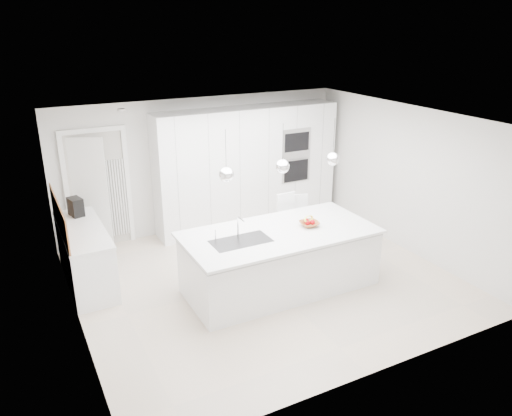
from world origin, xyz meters
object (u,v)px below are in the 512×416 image
island_base (280,262)px  bar_stool_left (290,227)px  espresso_machine (76,207)px  bar_stool_right (302,225)px  fruit_bowl (309,224)px

island_base → bar_stool_left: bearing=51.9°
island_base → espresso_machine: (-2.53, 2.08, 0.62)m
espresso_machine → island_base: bearing=-53.7°
bar_stool_right → fruit_bowl: bearing=-99.5°
fruit_bowl → bar_stool_left: 0.92m
fruit_bowl → bar_stool_left: bar_stool_left is taller
fruit_bowl → bar_stool_left: (0.16, 0.82, -0.39)m
fruit_bowl → bar_stool_right: size_ratio=0.29×
bar_stool_left → bar_stool_right: (0.30, 0.09, -0.05)m
fruit_bowl → espresso_machine: size_ratio=0.99×
espresso_machine → bar_stool_right: espresso_machine is taller
island_base → espresso_machine: size_ratio=9.65×
island_base → espresso_machine: espresso_machine is taller
fruit_bowl → espresso_machine: (-3.03, 2.07, 0.11)m
fruit_bowl → island_base: bearing=-177.9°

